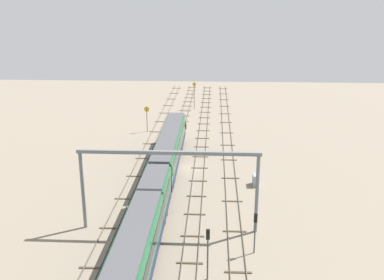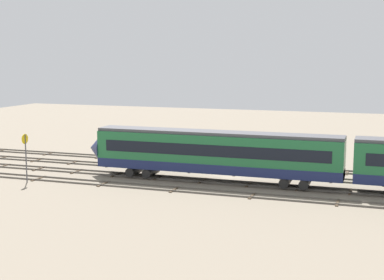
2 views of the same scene
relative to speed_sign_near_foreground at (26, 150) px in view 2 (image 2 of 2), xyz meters
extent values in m
plane|color=gray|center=(-18.28, -8.09, -3.12)|extent=(146.08, 146.08, 0.00)
cube|color=#59544C|center=(-18.28, -15.26, -3.04)|extent=(130.08, 0.07, 0.16)
cube|color=#59544C|center=(-18.28, -13.83, -3.04)|extent=(130.08, 0.07, 0.16)
cube|color=#473828|center=(-29.12, -14.55, -3.08)|extent=(0.24, 2.40, 0.08)
cube|color=#473828|center=(-21.89, -14.55, -3.08)|extent=(0.24, 2.40, 0.08)
cube|color=#473828|center=(-14.67, -14.55, -3.08)|extent=(0.24, 2.40, 0.08)
cube|color=#473828|center=(-7.44, -14.55, -3.08)|extent=(0.24, 2.40, 0.08)
cube|color=#473828|center=(-0.22, -14.55, -3.08)|extent=(0.24, 2.40, 0.08)
cube|color=#473828|center=(7.01, -14.55, -3.08)|extent=(0.24, 2.40, 0.08)
cube|color=#473828|center=(14.24, -14.55, -3.08)|extent=(0.24, 2.40, 0.08)
cube|color=#59544C|center=(-18.28, -10.96, -3.04)|extent=(130.08, 0.07, 0.16)
cube|color=#59544C|center=(-18.28, -9.52, -3.04)|extent=(130.08, 0.07, 0.16)
cube|color=#473828|center=(-32.73, -10.24, -3.08)|extent=(0.24, 2.40, 0.08)
cube|color=#473828|center=(-27.92, -10.24, -3.08)|extent=(0.24, 2.40, 0.08)
cube|color=#473828|center=(-23.10, -10.24, -3.08)|extent=(0.24, 2.40, 0.08)
cube|color=#473828|center=(-18.28, -10.24, -3.08)|extent=(0.24, 2.40, 0.08)
cube|color=#473828|center=(-13.46, -10.24, -3.08)|extent=(0.24, 2.40, 0.08)
cube|color=#473828|center=(-8.65, -10.24, -3.08)|extent=(0.24, 2.40, 0.08)
cube|color=#473828|center=(-3.83, -10.24, -3.08)|extent=(0.24, 2.40, 0.08)
cube|color=#473828|center=(0.99, -10.24, -3.08)|extent=(0.24, 2.40, 0.08)
cube|color=#473828|center=(5.81, -10.24, -3.08)|extent=(0.24, 2.40, 0.08)
cube|color=#473828|center=(10.62, -10.24, -3.08)|extent=(0.24, 2.40, 0.08)
cube|color=#59544C|center=(-18.28, -6.65, -3.04)|extent=(130.08, 0.07, 0.16)
cube|color=#59544C|center=(-18.28, -5.21, -3.04)|extent=(130.08, 0.07, 0.16)
cube|color=#473828|center=(-29.90, -5.93, -3.08)|extent=(0.24, 2.40, 0.08)
cube|color=#473828|center=(-25.25, -5.93, -3.08)|extent=(0.24, 2.40, 0.08)
cube|color=#473828|center=(-20.60, -5.93, -3.08)|extent=(0.24, 2.40, 0.08)
cube|color=#473828|center=(-15.96, -5.93, -3.08)|extent=(0.24, 2.40, 0.08)
cube|color=#473828|center=(-11.31, -5.93, -3.08)|extent=(0.24, 2.40, 0.08)
cube|color=#473828|center=(-6.67, -5.93, -3.08)|extent=(0.24, 2.40, 0.08)
cube|color=#473828|center=(-2.02, -5.93, -3.08)|extent=(0.24, 2.40, 0.08)
cube|color=#473828|center=(2.62, -5.93, -3.08)|extent=(0.24, 2.40, 0.08)
cube|color=#473828|center=(7.27, -5.93, -3.08)|extent=(0.24, 2.40, 0.08)
cube|color=#59544C|center=(-18.28, -2.34, -3.04)|extent=(130.08, 0.07, 0.16)
cube|color=#59544C|center=(-18.28, -0.91, -3.04)|extent=(130.08, 0.07, 0.16)
cube|color=#473828|center=(-29.12, -1.62, -3.08)|extent=(0.24, 2.40, 0.08)
cube|color=#473828|center=(-21.89, -1.62, -3.08)|extent=(0.24, 2.40, 0.08)
cube|color=#473828|center=(-14.67, -1.62, -3.08)|extent=(0.24, 2.40, 0.08)
cube|color=#473828|center=(-7.44, -1.62, -3.08)|extent=(0.24, 2.40, 0.08)
cube|color=#473828|center=(-0.22, -1.62, -3.08)|extent=(0.24, 2.40, 0.08)
cube|color=#1E6638|center=(-17.32, -5.93, -0.26)|extent=(24.00, 2.90, 3.60)
cube|color=navy|center=(-17.32, -5.93, -1.61)|extent=(24.00, 2.94, 0.90)
cube|color=#4C4C51|center=(-17.32, -5.93, 1.69)|extent=(24.00, 2.50, 0.30)
cube|color=black|center=(-17.32, -7.39, 0.17)|extent=(22.00, 0.04, 1.10)
cube|color=black|center=(-17.32, -4.47, 0.17)|extent=(22.00, 0.04, 1.10)
cylinder|color=black|center=(-25.90, -5.93, -2.51)|extent=(0.90, 2.70, 0.90)
cylinder|color=black|center=(-24.10, -5.93, -2.51)|extent=(0.90, 2.70, 0.90)
cylinder|color=black|center=(-10.54, -5.93, -2.51)|extent=(0.90, 2.70, 0.90)
cylinder|color=black|center=(-8.74, -5.93, -2.51)|extent=(0.90, 2.70, 0.90)
cone|color=navy|center=(-4.52, -5.93, -0.44)|extent=(1.60, 3.24, 3.24)
cylinder|color=#4C4C51|center=(-0.02, 0.00, -0.79)|extent=(0.12, 0.12, 4.66)
cylinder|color=yellow|center=(0.02, 0.00, 1.11)|extent=(0.05, 0.97, 0.97)
cube|color=black|center=(0.05, 0.00, 1.11)|extent=(0.02, 0.44, 0.12)
cube|color=gray|center=(-23.99, -17.71, -2.40)|extent=(1.50, 0.73, 1.45)
cube|color=#333333|center=(-23.23, -17.71, -2.18)|extent=(0.02, 0.51, 0.24)
camera|label=1|loc=(-76.87, -12.25, 19.35)|focal=41.07mm
camera|label=2|loc=(-32.17, 44.81, 8.80)|focal=52.17mm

